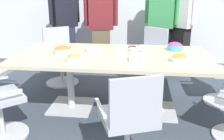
{
  "coord_description": "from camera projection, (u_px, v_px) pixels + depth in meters",
  "views": [
    {
      "loc": [
        0.37,
        -3.11,
        1.59
      ],
      "look_at": [
        0.0,
        0.0,
        0.55
      ],
      "focal_mm": 41.77,
      "sensor_mm": 36.0,
      "label": 1
    }
  ],
  "objects": [
    {
      "name": "snack_bowl_cookies",
      "position": [
        74.0,
        58.0,
        2.95
      ],
      "size": [
        0.19,
        0.19,
        0.08
      ],
      "color": "white",
      "rests_on": "conference_table"
    },
    {
      "name": "napkin_pile",
      "position": [
        137.0,
        58.0,
        2.99
      ],
      "size": [
        0.17,
        0.17,
        0.07
      ],
      "primitive_type": "cube",
      "color": "white",
      "rests_on": "conference_table"
    },
    {
      "name": "ground_plane",
      "position": [
        112.0,
        109.0,
        3.48
      ],
      "size": [
        10.0,
        10.0,
        0.01
      ],
      "primitive_type": "cube",
      "color": "#3D4754"
    },
    {
      "name": "plate_stack",
      "position": [
        94.0,
        50.0,
        3.39
      ],
      "size": [
        0.22,
        0.22,
        0.05
      ],
      "color": "white",
      "rests_on": "conference_table"
    },
    {
      "name": "office_chair_6",
      "position": [
        60.0,
        59.0,
        4.31
      ],
      "size": [
        0.75,
        0.75,
        0.91
      ],
      "rotation": [
        0.0,
        0.0,
        -2.56
      ],
      "color": "silver",
      "rests_on": "ground"
    },
    {
      "name": "person_standing_1",
      "position": [
        101.0,
        25.0,
        4.72
      ],
      "size": [
        0.61,
        0.29,
        1.69
      ],
      "rotation": [
        0.0,
        0.0,
        -2.98
      ],
      "color": "brown",
      "rests_on": "ground"
    },
    {
      "name": "snack_bowl_chips_orange",
      "position": [
        179.0,
        58.0,
        2.93
      ],
      "size": [
        0.19,
        0.19,
        0.09
      ],
      "color": "white",
      "rests_on": "conference_table"
    },
    {
      "name": "person_standing_2",
      "position": [
        161.0,
        23.0,
        4.69
      ],
      "size": [
        0.61,
        0.32,
        1.76
      ],
      "rotation": [
        0.0,
        0.0,
        -3.38
      ],
      "color": "black",
      "rests_on": "ground"
    },
    {
      "name": "person_standing_3",
      "position": [
        181.0,
        22.0,
        4.65
      ],
      "size": [
        0.48,
        0.5,
        1.79
      ],
      "rotation": [
        0.0,
        0.0,
        -3.96
      ],
      "color": "black",
      "rests_on": "ground"
    },
    {
      "name": "office_chair_2",
      "position": [
        129.0,
        125.0,
        2.29
      ],
      "size": [
        0.7,
        0.7,
        0.91
      ],
      "rotation": [
        0.0,
        0.0,
        0.36
      ],
      "color": "silver",
      "rests_on": "ground"
    },
    {
      "name": "person_standing_0",
      "position": [
        65.0,
        23.0,
        4.95
      ],
      "size": [
        0.52,
        0.45,
        1.71
      ],
      "rotation": [
        0.0,
        0.0,
        -2.45
      ],
      "color": "#232842",
      "rests_on": "ground"
    },
    {
      "name": "office_chair_5",
      "position": [
        150.0,
        59.0,
        4.28
      ],
      "size": [
        0.75,
        0.75,
        0.91
      ],
      "rotation": [
        0.0,
        0.0,
        -3.73
      ],
      "color": "silver",
      "rests_on": "ground"
    },
    {
      "name": "conference_table",
      "position": [
        112.0,
        64.0,
        3.28
      ],
      "size": [
        2.4,
        1.2,
        0.75
      ],
      "color": "#CCB793",
      "rests_on": "ground"
    },
    {
      "name": "snack_bowl_pretzels",
      "position": [
        63.0,
        50.0,
        3.29
      ],
      "size": [
        0.24,
        0.24,
        0.1
      ],
      "color": "beige",
      "rests_on": "conference_table"
    },
    {
      "name": "snack_bowl_candy_mix",
      "position": [
        175.0,
        46.0,
        3.44
      ],
      "size": [
        0.19,
        0.19,
        0.11
      ],
      "color": "#4C9EC6",
      "rests_on": "conference_table"
    },
    {
      "name": "donut_platter",
      "position": [
        140.0,
        49.0,
        3.46
      ],
      "size": [
        0.33,
        0.33,
        0.04
      ],
      "color": "white",
      "rests_on": "conference_table"
    }
  ]
}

